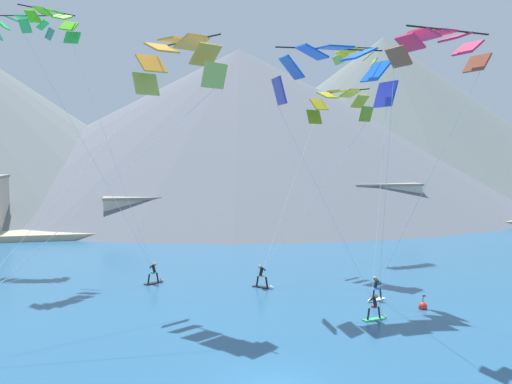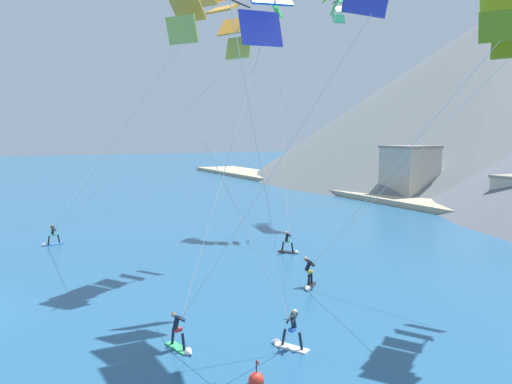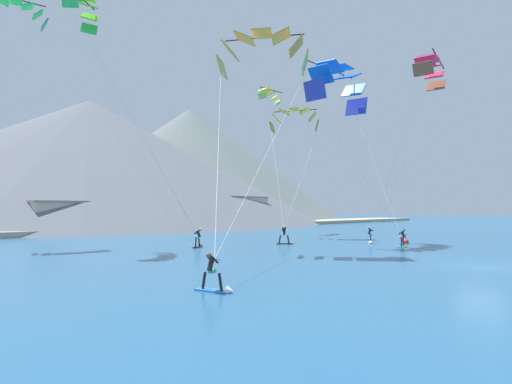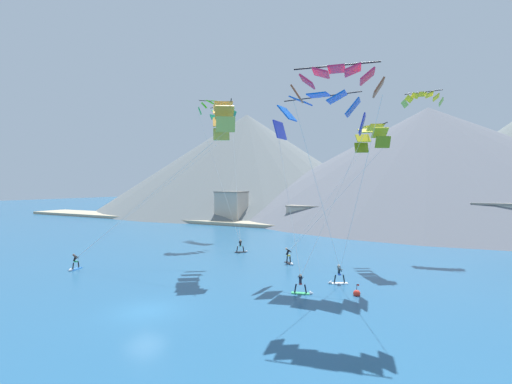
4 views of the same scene
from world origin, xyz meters
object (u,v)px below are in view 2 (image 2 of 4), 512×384
at_px(kitesurfer_mid_center, 309,278).
at_px(parafoil_kite_near_trail, 305,1).
at_px(parafoil_kite_mid_center, 504,13).
at_px(race_marker_buoy, 256,380).
at_px(kitesurfer_near_lead, 288,336).
at_px(parafoil_kite_distant_high_outer, 348,4).
at_px(kitesurfer_near_trail, 290,246).
at_px(parafoil_kite_far_left, 211,18).
at_px(kitesurfer_far_right, 181,339).
at_px(kitesurfer_far_left, 51,239).

relative_size(kitesurfer_mid_center, parafoil_kite_near_trail, 0.09).
xyz_separation_m(parafoil_kite_mid_center, race_marker_buoy, (0.95, -12.97, -14.00)).
relative_size(kitesurfer_near_lead, parafoil_kite_mid_center, 0.12).
bearing_deg(parafoil_kite_distant_high_outer, parafoil_kite_mid_center, -22.73).
bearing_deg(parafoil_kite_distant_high_outer, kitesurfer_near_lead, -40.32).
bearing_deg(parafoil_kite_mid_center, race_marker_buoy, -85.80).
relative_size(kitesurfer_near_lead, race_marker_buoy, 1.68).
xyz_separation_m(kitesurfer_near_trail, parafoil_kite_far_left, (1.24, -6.54, 15.42)).
distance_m(parafoil_kite_near_trail, parafoil_kite_distant_high_outer, 8.14).
distance_m(kitesurfer_near_lead, parafoil_kite_distant_high_outer, 39.65).
distance_m(kitesurfer_mid_center, parafoil_kite_distant_high_outer, 32.92).
xyz_separation_m(kitesurfer_far_right, parafoil_kite_far_left, (-11.31, 5.92, 15.47)).
height_order(kitesurfer_near_lead, parafoil_kite_far_left, parafoil_kite_far_left).
relative_size(kitesurfer_near_trail, race_marker_buoy, 1.70).
bearing_deg(parafoil_kite_distant_high_outer, kitesurfer_far_left, -88.96).
xyz_separation_m(kitesurfer_far_right, parafoil_kite_distant_high_outer, (-23.83, 25.68, 21.32)).
xyz_separation_m(kitesurfer_near_trail, parafoil_kite_mid_center, (15.43, 2.03, 13.64)).
distance_m(kitesurfer_far_right, parafoil_kite_mid_center, 20.14).
xyz_separation_m(parafoil_kite_near_trail, parafoil_kite_distant_high_outer, (-3.47, 7.26, 1.27)).
bearing_deg(parafoil_kite_near_trail, kitesurfer_mid_center, -30.72).
bearing_deg(kitesurfer_far_right, kitesurfer_near_lead, 67.66).
height_order(kitesurfer_near_lead, parafoil_kite_mid_center, parafoil_kite_mid_center).
height_order(kitesurfer_far_right, parafoil_kite_far_left, parafoil_kite_far_left).
xyz_separation_m(parafoil_kite_far_left, parafoil_kite_distant_high_outer, (-12.52, 19.76, 5.85)).
bearing_deg(kitesurfer_near_trail, parafoil_kite_near_trail, 142.66).
relative_size(parafoil_kite_mid_center, parafoil_kite_far_left, 0.87).
bearing_deg(parafoil_kite_far_left, race_marker_buoy, -16.22).
relative_size(kitesurfer_far_right, parafoil_kite_mid_center, 0.13).
bearing_deg(kitesurfer_far_right, parafoil_kite_distant_high_outer, 132.86).
bearing_deg(kitesurfer_near_lead, parafoil_kite_far_left, 171.77).
xyz_separation_m(kitesurfer_far_right, parafoil_kite_mid_center, (2.88, 14.49, 13.69)).
distance_m(kitesurfer_far_right, parafoil_kite_distant_high_outer, 41.01).
relative_size(kitesurfer_near_trail, parafoil_kite_near_trail, 0.09).
xyz_separation_m(kitesurfer_mid_center, parafoil_kite_far_left, (-6.50, -3.26, 15.35)).
xyz_separation_m(kitesurfer_near_trail, parafoil_kite_near_trail, (-7.82, 5.96, 20.01)).
distance_m(kitesurfer_far_right, parafoil_kite_near_trail, 34.00).
bearing_deg(kitesurfer_near_trail, parafoil_kite_mid_center, 7.50).
xyz_separation_m(kitesurfer_near_lead, parafoil_kite_distant_high_outer, (-25.49, 21.64, 21.31)).
bearing_deg(kitesurfer_far_left, race_marker_buoy, 9.81).
xyz_separation_m(parafoil_kite_near_trail, race_marker_buoy, (24.20, -16.91, -20.36)).
xyz_separation_m(kitesurfer_mid_center, parafoil_kite_distant_high_outer, (-19.02, 16.50, 21.21)).
distance_m(kitesurfer_near_lead, race_marker_buoy, 3.35).
relative_size(kitesurfer_mid_center, kitesurfer_far_right, 1.02).
relative_size(parafoil_kite_mid_center, parafoil_kite_distant_high_outer, 2.47).
relative_size(kitesurfer_near_lead, parafoil_kite_near_trail, 0.08).
height_order(kitesurfer_far_right, race_marker_buoy, kitesurfer_far_right).
bearing_deg(race_marker_buoy, kitesurfer_far_left, -170.19).
xyz_separation_m(kitesurfer_far_left, parafoil_kite_far_left, (12.00, 9.10, 15.48)).
height_order(parafoil_kite_far_left, race_marker_buoy, parafoil_kite_far_left).
distance_m(kitesurfer_mid_center, race_marker_buoy, 11.56).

